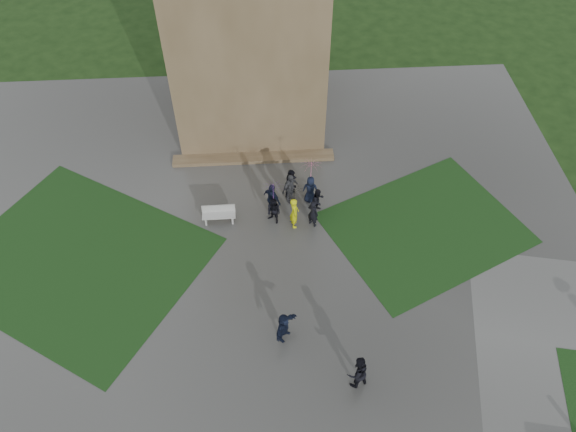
{
  "coord_description": "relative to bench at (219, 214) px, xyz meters",
  "views": [
    {
      "loc": [
        0.48,
        -12.77,
        21.47
      ],
      "look_at": [
        1.6,
        5.18,
        1.2
      ],
      "focal_mm": 35.0,
      "sensor_mm": 36.0,
      "label": 1
    }
  ],
  "objects": [
    {
      "name": "ground",
      "position": [
        1.82,
        -6.13,
        -0.52
      ],
      "size": [
        120.0,
        120.0,
        0.0
      ],
      "primitive_type": "plane",
      "color": "black"
    },
    {
      "name": "plaza",
      "position": [
        1.82,
        -4.13,
        -0.51
      ],
      "size": [
        34.0,
        34.0,
        0.02
      ],
      "primitive_type": "cube",
      "color": "#3A3A37",
      "rests_on": "ground"
    },
    {
      "name": "lawn_inset_left",
      "position": [
        -6.68,
        -2.13,
        -0.49
      ],
      "size": [
        14.1,
        13.46,
        0.01
      ],
      "primitive_type": "cube",
      "rotation": [
        0.0,
        0.0,
        -0.56
      ],
      "color": "black",
      "rests_on": "plaza"
    },
    {
      "name": "lawn_inset_right",
      "position": [
        10.32,
        -1.13,
        -0.49
      ],
      "size": [
        11.12,
        10.15,
        0.01
      ],
      "primitive_type": "cube",
      "rotation": [
        0.0,
        0.0,
        0.44
      ],
      "color": "black",
      "rests_on": "plaza"
    },
    {
      "name": "tower_plinth",
      "position": [
        1.82,
        4.47,
        -0.39
      ],
      "size": [
        9.0,
        0.8,
        0.22
      ],
      "primitive_type": "cube",
      "color": "brown",
      "rests_on": "plaza"
    },
    {
      "name": "bench",
      "position": [
        0.0,
        0.0,
        0.0
      ],
      "size": [
        1.67,
        0.54,
        0.96
      ],
      "rotation": [
        0.0,
        0.0,
        0.01
      ],
      "color": "#B5B5B0",
      "rests_on": "plaza"
    },
    {
      "name": "visitor_cluster",
      "position": [
        3.7,
        0.42,
        0.87
      ],
      "size": [
        3.34,
        3.17,
        2.71
      ],
      "color": "black",
      "rests_on": "plaza"
    },
    {
      "name": "pedestrian_mid",
      "position": [
        2.88,
        -6.8,
        0.3
      ],
      "size": [
        1.26,
        1.52,
        1.59
      ],
      "primitive_type": "imported",
      "rotation": [
        0.0,
        0.0,
        0.98
      ],
      "color": "black",
      "rests_on": "plaza"
    },
    {
      "name": "pedestrian_near",
      "position": [
        5.65,
        -9.09,
        0.45
      ],
      "size": [
        1.05,
        0.83,
        1.89
      ],
      "primitive_type": "imported",
      "rotation": [
        0.0,
        0.0,
        3.52
      ],
      "color": "black",
      "rests_on": "plaza"
    }
  ]
}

